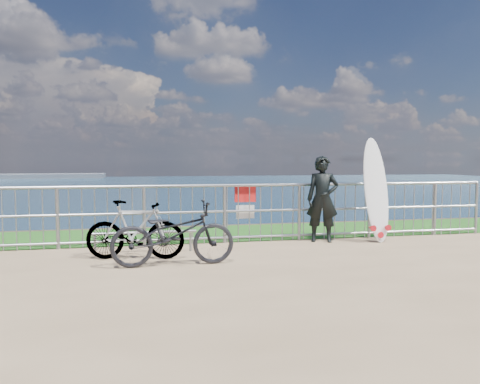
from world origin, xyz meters
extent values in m
plane|color=#1A5216|center=(0.00, 2.70, 0.01)|extent=(120.00, 120.00, 0.00)
cube|color=brown|center=(0.00, 3.90, -2.50)|extent=(120.00, 0.30, 5.00)
plane|color=navy|center=(0.00, 90.00, -5.00)|extent=(260.00, 260.00, 0.00)
cylinder|color=gray|center=(0.00, 1.60, 1.10)|extent=(10.00, 0.06, 0.06)
cylinder|color=gray|center=(0.00, 1.60, 0.61)|extent=(10.00, 0.05, 0.05)
cylinder|color=gray|center=(0.00, 1.60, 0.10)|extent=(10.00, 0.05, 0.05)
cylinder|color=gray|center=(-3.50, 1.60, 0.55)|extent=(0.06, 0.06, 1.10)
cylinder|color=gray|center=(-2.00, 1.60, 0.55)|extent=(0.06, 0.06, 1.10)
cylinder|color=gray|center=(-0.50, 1.60, 0.55)|extent=(0.06, 0.06, 1.10)
cylinder|color=gray|center=(1.00, 1.60, 0.55)|extent=(0.06, 0.06, 1.10)
cylinder|color=gray|center=(2.50, 1.60, 0.55)|extent=(0.06, 0.06, 1.10)
cylinder|color=gray|center=(4.00, 1.60, 0.55)|extent=(0.06, 0.06, 1.10)
cylinder|color=gray|center=(5.00, 1.60, 0.55)|extent=(0.06, 0.06, 1.10)
cube|color=red|center=(-0.08, 1.66, 0.92)|extent=(0.42, 0.02, 0.30)
cube|color=white|center=(-0.08, 1.66, 0.92)|extent=(0.38, 0.01, 0.08)
cube|color=white|center=(-0.08, 1.66, 0.58)|extent=(0.36, 0.02, 0.26)
imported|color=black|center=(1.38, 1.34, 0.83)|extent=(0.71, 0.58, 1.66)
ellipsoid|color=white|center=(2.41, 1.17, 1.02)|extent=(0.59, 0.54, 2.04)
cone|color=red|center=(2.26, 1.05, 0.29)|extent=(0.12, 0.22, 0.12)
cone|color=red|center=(2.57, 1.05, 0.29)|extent=(0.12, 0.22, 0.12)
cone|color=red|center=(2.41, 1.05, 0.15)|extent=(0.12, 0.22, 0.12)
imported|color=black|center=(-1.59, -0.13, 0.48)|extent=(1.86, 0.70, 0.97)
imported|color=black|center=(-2.15, 0.45, 0.47)|extent=(1.63, 0.76, 0.95)
cylinder|color=gray|center=(-2.02, 0.94, 0.35)|extent=(1.80, 0.05, 0.05)
cylinder|color=gray|center=(-2.82, 0.94, 0.17)|extent=(0.04, 0.04, 0.35)
cylinder|color=gray|center=(-1.22, 0.94, 0.17)|extent=(0.04, 0.04, 0.35)
camera|label=1|loc=(-2.05, -7.12, 1.59)|focal=35.00mm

